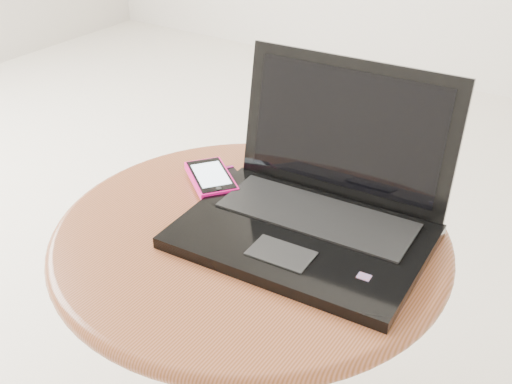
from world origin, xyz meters
The scene contains 4 objects.
table centered at (0.08, 0.10, 0.36)m, with size 0.58×0.58×0.46m.
laptop centered at (0.15, 0.15, 0.50)m, with size 0.35×0.29×0.22m.
phone_black centered at (-0.02, 0.17, 0.46)m, with size 0.12×0.11×0.01m.
phone_pink centered at (-0.04, 0.16, 0.47)m, with size 0.13×0.12×0.01m.
Camera 1 is at (0.51, -0.54, 0.97)m, focal length 44.83 mm.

